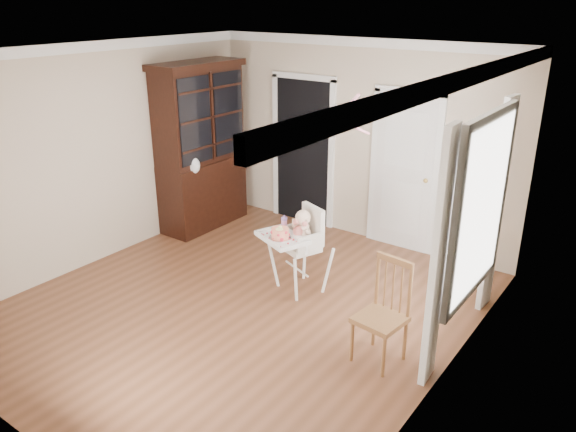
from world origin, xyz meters
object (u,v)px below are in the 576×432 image
Objects in this scene: dining_chair at (382,315)px; china_cabinet at (201,147)px; sippy_cup at (284,223)px; cake at (280,233)px; high_chair at (300,240)px.

china_cabinet is at bearing 165.11° from dining_chair.
china_cabinet reaches higher than dining_chair.
sippy_cup is 0.17× the size of dining_chair.
dining_chair is at bearing -21.80° from china_cabinet.
cake is 1.56m from dining_chair.
high_chair reaches higher than sippy_cup.
cake is 0.25× the size of dining_chair.
sippy_cup is at bearing -158.63° from high_chair.
sippy_cup reaches higher than cake.
dining_chair reaches higher than sippy_cup.
sippy_cup is 2.26m from china_cabinet.
dining_chair is (3.67, -1.47, -0.72)m from china_cabinet.
dining_chair reaches higher than high_chair.
sippy_cup is (-0.22, 0.00, 0.15)m from high_chair.
dining_chair reaches higher than cake.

